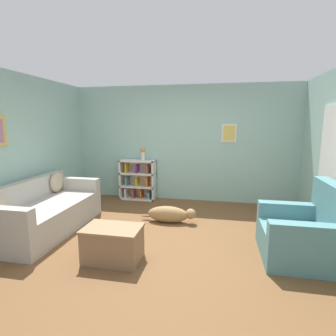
{
  "coord_description": "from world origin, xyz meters",
  "views": [
    {
      "loc": [
        0.8,
        -3.68,
        1.77
      ],
      "look_at": [
        0.0,
        0.4,
        1.05
      ],
      "focal_mm": 28.0,
      "sensor_mm": 36.0,
      "label": 1
    }
  ],
  "objects": [
    {
      "name": "dog",
      "position": [
        -0.03,
        0.73,
        0.15
      ],
      "size": [
        1.02,
        0.26,
        0.29
      ],
      "color": "#9E7A4C",
      "rests_on": "ground_plane"
    },
    {
      "name": "bookshelf",
      "position": [
        -1.04,
        2.05,
        0.45
      ],
      "size": [
        0.82,
        0.31,
        0.92
      ],
      "color": "silver",
      "rests_on": "ground_plane"
    },
    {
      "name": "wall_left",
      "position": [
        -2.55,
        -0.0,
        1.3
      ],
      "size": [
        0.13,
        5.0,
        2.6
      ],
      "color": "#93BCB2",
      "rests_on": "ground_plane"
    },
    {
      "name": "recliner_chair",
      "position": [
        1.93,
        -0.18,
        0.34
      ],
      "size": [
        0.93,
        1.0,
        1.02
      ],
      "color": "slate",
      "rests_on": "ground_plane"
    },
    {
      "name": "coffee_table",
      "position": [
        -0.51,
        -0.71,
        0.24
      ],
      "size": [
        0.74,
        0.48,
        0.45
      ],
      "color": "#846647",
      "rests_on": "ground_plane"
    },
    {
      "name": "ground_plane",
      "position": [
        0.0,
        0.0,
        0.0
      ],
      "size": [
        14.0,
        14.0,
        0.0
      ],
      "primitive_type": "plane",
      "color": "brown"
    },
    {
      "name": "wall_back",
      "position": [
        0.0,
        2.25,
        1.3
      ],
      "size": [
        5.6,
        0.13,
        2.6
      ],
      "color": "#93BCB2",
      "rests_on": "ground_plane"
    },
    {
      "name": "couch",
      "position": [
        -2.0,
        -0.01,
        0.31
      ],
      "size": [
        0.94,
        2.01,
        0.85
      ],
      "color": "#ADA89E",
      "rests_on": "ground_plane"
    },
    {
      "name": "vase",
      "position": [
        -0.91,
        2.03,
        1.09
      ],
      "size": [
        0.11,
        0.11,
        0.29
      ],
      "color": "silver",
      "rests_on": "bookshelf"
    }
  ]
}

